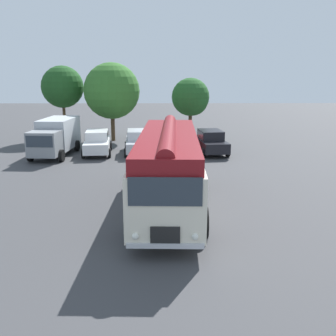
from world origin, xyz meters
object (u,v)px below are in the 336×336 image
(car_near_left, at_px, (97,142))
(box_van, at_px, (56,136))
(car_mid_right, at_px, (178,141))
(car_far_right, at_px, (211,142))
(vintage_bus, at_px, (168,165))
(car_mid_left, at_px, (138,142))

(car_near_left, relative_size, box_van, 0.74)
(car_mid_right, height_order, car_far_right, same)
(vintage_bus, distance_m, car_far_right, 12.17)
(vintage_bus, bearing_deg, car_far_right, 74.85)
(box_van, bearing_deg, vintage_bus, -55.51)
(car_mid_right, relative_size, car_far_right, 0.99)
(car_mid_right, xyz_separation_m, car_far_right, (2.36, -0.16, 0.00))
(car_mid_left, height_order, car_mid_right, same)
(car_mid_left, height_order, box_van, box_van)
(car_mid_right, bearing_deg, box_van, -175.96)
(vintage_bus, distance_m, car_near_left, 12.61)
(vintage_bus, xyz_separation_m, box_van, (-7.74, 11.26, -0.53))
(car_near_left, xyz_separation_m, car_mid_left, (2.90, 0.25, 0.00))
(box_van, bearing_deg, car_mid_right, 4.04)
(vintage_bus, relative_size, box_van, 1.73)
(car_mid_left, distance_m, car_mid_right, 2.84)
(vintage_bus, xyz_separation_m, car_near_left, (-4.93, 11.56, -1.05))
(car_mid_right, bearing_deg, car_mid_left, -178.92)
(car_near_left, bearing_deg, vintage_bus, -66.92)
(car_mid_right, bearing_deg, car_far_right, -3.86)
(car_near_left, distance_m, car_mid_right, 5.75)
(car_mid_right, bearing_deg, car_near_left, -176.99)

